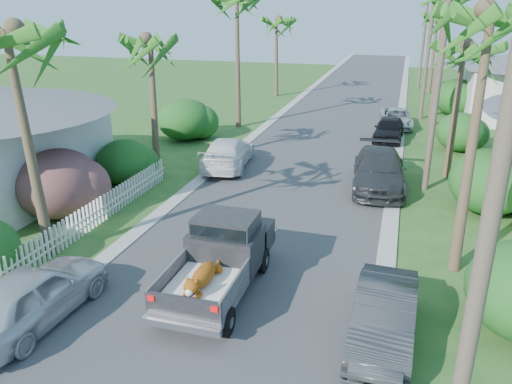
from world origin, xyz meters
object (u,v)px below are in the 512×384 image
(palm_r_d, at_px, (438,15))
(utility_pole_b, at_px, (438,83))
(utility_pole_d, at_px, (424,38))
(parked_car_lf, at_px, (228,153))
(parked_car_rd, at_px, (396,118))
(palm_r_a, at_px, (493,12))
(parked_car_ln, at_px, (32,296))
(parked_car_rn, at_px, (384,317))
(utility_pole_a, at_px, (487,239))
(parked_car_rf, at_px, (389,129))
(palm_l_d, at_px, (277,19))
(parked_car_rm, at_px, (379,170))
(palm_r_b, at_px, (465,45))
(palm_l_a, at_px, (10,31))
(pickup_truck, at_px, (223,253))
(utility_pole_c, at_px, (428,52))
(palm_l_b, at_px, (149,39))

(palm_r_d, relative_size, utility_pole_b, 0.89)
(utility_pole_d, bearing_deg, parked_car_lf, -107.60)
(parked_car_rd, bearing_deg, palm_r_a, -89.39)
(parked_car_ln, bearing_deg, parked_car_rn, -165.87)
(parked_car_lf, height_order, palm_r_d, palm_r_d)
(parked_car_lf, xyz_separation_m, palm_r_d, (10.24, 26.46, 6.01))
(palm_r_d, height_order, utility_pole_a, utility_pole_a)
(parked_car_rn, xyz_separation_m, utility_pole_a, (1.22, -3.64, 3.93))
(parked_car_rf, bearing_deg, palm_r_d, 83.71)
(palm_l_d, height_order, palm_r_a, palm_r_a)
(parked_car_rm, xyz_separation_m, palm_r_b, (3.00, 2.35, 5.16))
(palm_l_a, bearing_deg, pickup_truck, -0.05)
(palm_r_a, height_order, utility_pole_d, utility_pole_d)
(palm_l_a, relative_size, palm_r_d, 1.03)
(parked_car_lf, xyz_separation_m, palm_r_b, (10.34, 1.46, 5.23))
(parked_car_ln, relative_size, palm_l_d, 0.58)
(utility_pole_b, bearing_deg, pickup_truck, -119.88)
(palm_l_d, bearing_deg, palm_r_a, -65.43)
(palm_r_b, height_order, palm_r_d, palm_r_d)
(parked_car_rd, xyz_separation_m, utility_pole_a, (1.62, -26.81, 4.01))
(utility_pole_d, bearing_deg, palm_r_a, -88.92)
(parked_car_rm, height_order, parked_car_rf, parked_car_rm)
(utility_pole_d, bearing_deg, parked_car_rf, -95.06)
(palm_l_a, relative_size, utility_pole_c, 0.91)
(parked_car_rm, xyz_separation_m, parked_car_rf, (0.07, 8.51, -0.10))
(palm_l_d, distance_m, utility_pole_b, 24.31)
(pickup_truck, height_order, palm_r_a, palm_r_a)
(pickup_truck, xyz_separation_m, parked_car_lf, (-3.60, 10.54, -0.29))
(parked_car_rn, xyz_separation_m, utility_pole_c, (1.22, 26.36, 3.93))
(parked_car_rf, xyz_separation_m, palm_r_b, (2.93, -6.16, 5.27))
(parked_car_lf, bearing_deg, parked_car_rm, 165.26)
(palm_r_a, height_order, palm_r_b, palm_r_a)
(parked_car_rn, relative_size, parked_car_lf, 0.81)
(parked_car_lf, relative_size, utility_pole_d, 0.55)
(palm_r_d, bearing_deg, utility_pole_c, -94.29)
(parked_car_rm, relative_size, palm_l_d, 0.70)
(parked_car_ln, bearing_deg, utility_pole_c, -106.27)
(parked_car_ln, height_order, parked_car_lf, parked_car_ln)
(parked_car_rn, xyz_separation_m, parked_car_ln, (-8.53, -1.70, 0.09))
(parked_car_rf, height_order, utility_pole_b, utility_pole_b)
(parked_car_rn, relative_size, utility_pole_d, 0.45)
(pickup_truck, xyz_separation_m, parked_car_rd, (4.13, 21.81, -0.42))
(pickup_truck, bearing_deg, parked_car_rd, 79.28)
(parked_car_rf, xyz_separation_m, palm_r_d, (2.83, 18.84, 6.05))
(utility_pole_a, relative_size, utility_pole_c, 1.00)
(parked_car_rm, bearing_deg, utility_pole_b, 5.63)
(pickup_truck, height_order, palm_l_a, palm_l_a)
(parked_car_ln, bearing_deg, utility_pole_a, 171.62)
(parked_car_rf, bearing_deg, parked_car_rn, -85.63)
(parked_car_rd, relative_size, palm_l_b, 0.57)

